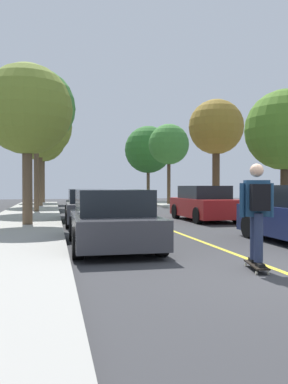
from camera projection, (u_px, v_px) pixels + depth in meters
name	position (u px, v px, depth m)	size (l,w,h in m)	color
ground	(284.00, 273.00, 6.60)	(80.00, 80.00, 0.00)	#353538
center_line	(199.00, 240.00, 10.50)	(0.12, 39.20, 0.01)	gold
parked_car_left_nearest	(112.00, 219.00, 9.31)	(1.97, 4.13, 1.35)	#38383D
parked_car_left_near	(89.00, 206.00, 15.40)	(1.89, 4.73, 1.32)	#38383D
parked_car_right_near	(204.00, 204.00, 16.59)	(1.90, 4.09, 1.45)	maroon
street_tree_left_nearest	(27.00, 110.00, 13.48)	(3.07, 3.07, 5.44)	brown
street_tree_left_near	(36.00, 108.00, 20.46)	(4.02, 4.02, 7.37)	brown
street_tree_left_far	(40.00, 126.00, 26.50)	(4.22, 4.22, 7.41)	brown
street_tree_left_farthest	(43.00, 139.00, 32.41)	(3.71, 3.71, 7.02)	brown
street_tree_right_nearest	(285.00, 131.00, 14.64)	(2.96, 2.96, 4.85)	#3D2D1E
street_tree_right_near	(216.00, 128.00, 20.87)	(2.87, 2.87, 5.85)	#4C3823
street_tree_right_far	(169.00, 145.00, 29.44)	(3.00, 3.00, 5.90)	#4C3823
street_tree_right_farthest	(148.00, 150.00, 35.85)	(4.23, 4.23, 6.72)	brown
skateboard	(256.00, 265.00, 6.78)	(0.40, 0.87, 0.10)	black
skateboarder	(257.00, 207.00, 6.73)	(0.59, 0.70, 1.71)	black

